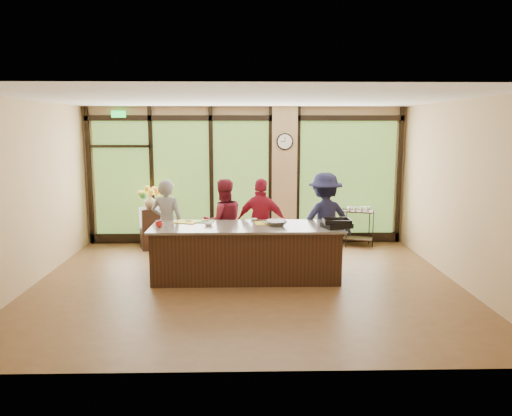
{
  "coord_description": "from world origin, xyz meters",
  "views": [
    {
      "loc": [
        -0.02,
        -7.95,
        2.58
      ],
      "look_at": [
        0.17,
        0.4,
        1.2
      ],
      "focal_mm": 35.0,
      "sensor_mm": 36.0,
      "label": 1
    }
  ],
  "objects_px": {
    "cook_right": "(325,220)",
    "bar_cart": "(358,222)",
    "cook_left": "(167,223)",
    "roasting_pan": "(337,225)",
    "flower_stand": "(151,228)",
    "island_base": "(246,253)"
  },
  "relations": [
    {
      "from": "cook_left",
      "to": "cook_right",
      "type": "height_order",
      "value": "cook_right"
    },
    {
      "from": "island_base",
      "to": "bar_cart",
      "type": "height_order",
      "value": "island_base"
    },
    {
      "from": "island_base",
      "to": "roasting_pan",
      "type": "xyz_separation_m",
      "value": [
        1.5,
        -0.2,
        0.52
      ]
    },
    {
      "from": "cook_right",
      "to": "flower_stand",
      "type": "distance_m",
      "value": 3.77
    },
    {
      "from": "cook_right",
      "to": "roasting_pan",
      "type": "xyz_separation_m",
      "value": [
        0.05,
        -0.94,
        0.09
      ]
    },
    {
      "from": "cook_left",
      "to": "roasting_pan",
      "type": "height_order",
      "value": "cook_left"
    },
    {
      "from": "cook_right",
      "to": "flower_stand",
      "type": "height_order",
      "value": "cook_right"
    },
    {
      "from": "flower_stand",
      "to": "roasting_pan",
      "type": "bearing_deg",
      "value": -53.02
    },
    {
      "from": "cook_left",
      "to": "flower_stand",
      "type": "bearing_deg",
      "value": -56.74
    },
    {
      "from": "cook_left",
      "to": "cook_right",
      "type": "xyz_separation_m",
      "value": [
        2.9,
        -0.04,
        0.06
      ]
    },
    {
      "from": "cook_right",
      "to": "cook_left",
      "type": "bearing_deg",
      "value": -16.3
    },
    {
      "from": "island_base",
      "to": "roasting_pan",
      "type": "height_order",
      "value": "roasting_pan"
    },
    {
      "from": "flower_stand",
      "to": "bar_cart",
      "type": "distance_m",
      "value": 4.45
    },
    {
      "from": "cook_right",
      "to": "bar_cart",
      "type": "distance_m",
      "value": 1.89
    },
    {
      "from": "cook_left",
      "to": "roasting_pan",
      "type": "bearing_deg",
      "value": 173.1
    },
    {
      "from": "island_base",
      "to": "roasting_pan",
      "type": "distance_m",
      "value": 1.6
    },
    {
      "from": "island_base",
      "to": "cook_left",
      "type": "xyz_separation_m",
      "value": [
        -1.45,
        0.78,
        0.38
      ]
    },
    {
      "from": "roasting_pan",
      "to": "flower_stand",
      "type": "distance_m",
      "value": 4.27
    },
    {
      "from": "cook_left",
      "to": "flower_stand",
      "type": "xyz_separation_m",
      "value": [
        -0.56,
        1.39,
        -0.38
      ]
    },
    {
      "from": "cook_right",
      "to": "island_base",
      "type": "bearing_deg",
      "value": 11.63
    },
    {
      "from": "flower_stand",
      "to": "bar_cart",
      "type": "xyz_separation_m",
      "value": [
        4.45,
        0.14,
        0.08
      ]
    },
    {
      "from": "cook_right",
      "to": "roasting_pan",
      "type": "height_order",
      "value": "cook_right"
    }
  ]
}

